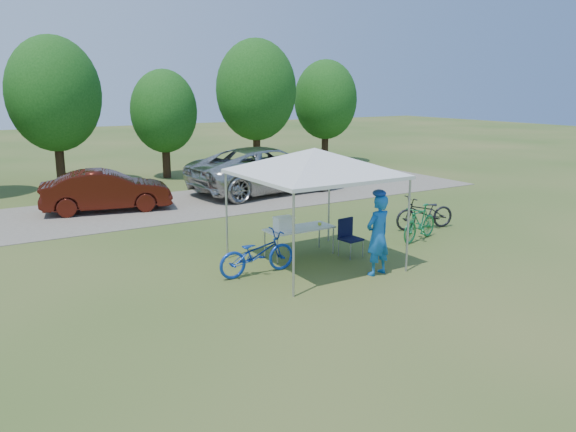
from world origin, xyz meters
name	(u,v)px	position (x,y,z in m)	size (l,w,h in m)	color
ground	(314,264)	(0.00, 0.00, 0.00)	(100.00, 100.00, 0.00)	#2D5119
gravel_strip	(186,204)	(0.00, 8.00, 0.01)	(24.00, 5.00, 0.02)	gray
canopy	(315,151)	(0.00, 0.00, 2.65)	(4.53, 4.53, 3.00)	#A5A5AA
treeline	(123,99)	(-0.29, 14.05, 3.53)	(24.89, 4.28, 6.30)	#382314
folding_table	(299,229)	(0.12, 0.80, 0.66)	(1.71, 0.71, 0.70)	white
folding_chair	(348,234)	(1.13, 0.16, 0.55)	(0.52, 0.53, 0.92)	black
cooler	(284,223)	(-0.32, 0.80, 0.87)	(0.46, 0.31, 0.33)	white
ice_cream_cup	(320,224)	(0.69, 0.75, 0.73)	(0.09, 0.09, 0.07)	#B5CF30
cyclist	(378,235)	(0.80, -1.31, 0.90)	(0.65, 0.43, 1.79)	#1660B6
bike_blue	(257,253)	(-1.45, 0.08, 0.48)	(0.64, 1.83, 0.96)	#133AA6
bike_green	(420,223)	(3.62, 0.25, 0.49)	(0.46, 1.62, 0.97)	#1A773E
bike_dark	(425,213)	(4.65, 1.09, 0.49)	(0.65, 1.87, 0.98)	black
minivan	(268,169)	(3.66, 8.60, 0.90)	(2.92, 6.34, 1.76)	#ACADA9
sedan	(106,191)	(-2.62, 8.37, 0.70)	(1.44, 4.13, 1.36)	#42120B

